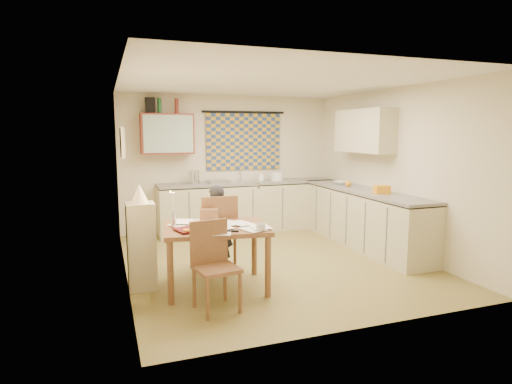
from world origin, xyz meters
name	(u,v)px	position (x,y,z in m)	size (l,w,h in m)	color
floor	(272,262)	(0.00, 0.00, -0.01)	(4.00, 4.50, 0.02)	olive
ceiling	(273,82)	(0.00, 0.00, 2.51)	(4.00, 4.50, 0.02)	white
wall_back	(228,163)	(0.00, 2.26, 1.25)	(4.00, 0.02, 2.50)	beige
wall_front	(365,198)	(0.00, -2.26, 1.25)	(4.00, 0.02, 2.50)	beige
wall_left	(122,180)	(-2.01, 0.00, 1.25)	(0.02, 4.50, 2.50)	beige
wall_right	(393,170)	(2.01, 0.00, 1.25)	(0.02, 4.50, 2.50)	beige
window_blind	(244,142)	(0.30, 2.22, 1.65)	(1.45, 0.03, 1.05)	navy
curtain_rod	(244,112)	(0.30, 2.20, 2.20)	(0.04, 0.04, 1.60)	black
wall_cabinet	(167,134)	(-1.15, 2.08, 1.80)	(0.90, 0.34, 0.70)	maroon
wall_cabinet_glass	(168,134)	(-1.15, 1.91, 1.80)	(0.84, 0.02, 0.64)	#99B2A5
upper_cabinet_right	(364,131)	(1.83, 0.55, 1.85)	(0.34, 1.30, 0.70)	tan
framed_print	(122,142)	(-1.97, 0.40, 1.70)	(0.04, 0.50, 0.40)	#F3E4C9
print_canvas	(124,142)	(-1.95, 0.40, 1.70)	(0.01, 0.42, 0.32)	beige
counter_back	(248,206)	(0.29, 1.95, 0.45)	(3.30, 0.62, 0.92)	tan
counter_right	(363,218)	(1.70, 0.31, 0.45)	(0.62, 2.95, 0.92)	tan
stove	(405,234)	(1.70, -0.74, 0.43)	(0.56, 0.56, 0.87)	white
sink	(246,184)	(0.25, 1.95, 0.88)	(0.55, 0.45, 0.10)	silver
tap	(240,173)	(0.20, 2.13, 1.06)	(0.03, 0.03, 0.28)	silver
dish_rack	(217,181)	(-0.30, 1.95, 0.95)	(0.35, 0.30, 0.06)	silver
kettle	(194,177)	(-0.71, 1.95, 1.04)	(0.18, 0.18, 0.24)	silver
mixing_bowl	(277,176)	(0.87, 1.95, 1.00)	(0.24, 0.24, 0.16)	white
soap_bottle	(261,176)	(0.57, 2.00, 1.01)	(0.10, 0.10, 0.18)	white
bowl	(340,183)	(1.70, 1.04, 0.95)	(0.24, 0.24, 0.05)	white
orange_bag	(382,190)	(1.70, -0.17, 0.98)	(0.22, 0.16, 0.12)	orange
fruit_orange	(348,184)	(1.65, 0.69, 0.97)	(0.10, 0.10, 0.10)	orange
speaker	(150,106)	(-1.42, 2.08, 2.28)	(0.16, 0.20, 0.26)	black
bottle_green	(159,106)	(-1.27, 2.08, 2.28)	(0.07, 0.07, 0.26)	#195926
bottle_brown	(177,106)	(-0.97, 2.08, 2.28)	(0.07, 0.07, 0.26)	maroon
dining_table	(216,257)	(-1.01, -0.77, 0.38)	(1.30, 1.06, 0.75)	brown
chair_far	(216,248)	(-0.87, -0.20, 0.32)	(0.48, 0.48, 1.04)	brown
chair_near	(216,283)	(-1.17, -1.38, 0.29)	(0.48, 0.48, 0.92)	brown
person	(217,229)	(-0.86, -0.22, 0.58)	(0.50, 0.44, 1.17)	black
shelf_stand	(141,246)	(-1.84, -0.50, 0.51)	(0.32, 0.30, 1.03)	tan
lampshade	(139,194)	(-1.84, -0.50, 1.14)	(0.20, 0.20, 0.22)	#F3E4C9
letter_rack	(209,215)	(-1.03, -0.52, 0.83)	(0.22, 0.10, 0.16)	brown
mug	(261,227)	(-0.61, -1.18, 0.79)	(0.12, 0.12, 0.09)	white
magazine	(177,231)	(-1.49, -0.94, 0.76)	(0.29, 0.34, 0.03)	maroon
book	(182,229)	(-1.41, -0.80, 0.76)	(0.25, 0.28, 0.02)	orange
orange_box	(189,231)	(-1.37, -1.01, 0.77)	(0.12, 0.08, 0.04)	orange
eyeglasses	(233,231)	(-0.91, -1.10, 0.76)	(0.13, 0.04, 0.02)	black
candle_holder	(173,219)	(-1.48, -0.66, 0.84)	(0.06, 0.06, 0.18)	silver
candle	(173,202)	(-1.48, -0.63, 1.04)	(0.02, 0.02, 0.22)	white
candle_flame	(170,192)	(-1.51, -0.66, 1.16)	(0.02, 0.02, 0.02)	#FFCC66
papers	(214,226)	(-1.04, -0.80, 0.76)	(1.09, 0.97, 0.03)	white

